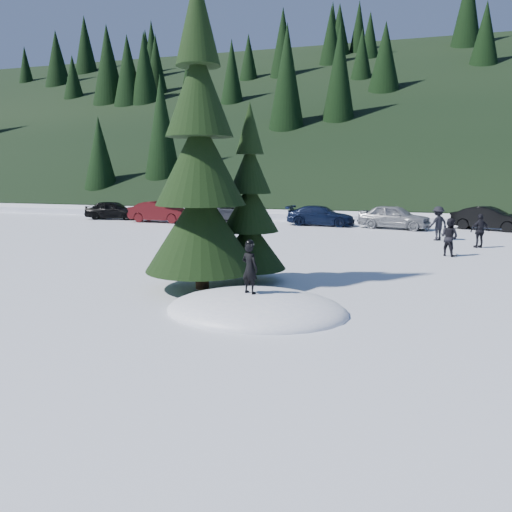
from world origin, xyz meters
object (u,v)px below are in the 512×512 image
(car_3, at_px, (321,216))
(child_skier, at_px, (250,268))
(spruce_short, at_px, (250,213))
(car_2, at_px, (230,211))
(car_5, at_px, (489,218))
(car_0, at_px, (113,210))
(car_4, at_px, (394,217))
(car_1, at_px, (160,212))
(spruce_tall, at_px, (200,172))
(adult_2, at_px, (438,223))
(adult_1, at_px, (480,231))
(adult_0, at_px, (449,237))

(car_3, bearing_deg, child_skier, -171.59)
(spruce_short, height_order, car_2, spruce_short)
(car_2, xyz_separation_m, car_5, (16.23, -0.95, 0.05))
(car_0, distance_m, car_4, 19.17)
(car_0, xyz_separation_m, car_2, (8.18, 1.75, -0.04))
(car_4, bearing_deg, child_skier, -172.57)
(child_skier, bearing_deg, car_3, -62.20)
(car_1, xyz_separation_m, car_2, (4.02, 2.57, -0.07))
(spruce_tall, xyz_separation_m, spruce_short, (1.00, 1.40, -1.22))
(spruce_short, distance_m, adult_2, 12.99)
(adult_2, bearing_deg, car_4, -102.25)
(child_skier, distance_m, car_0, 25.65)
(child_skier, relative_size, adult_2, 0.73)
(car_0, bearing_deg, spruce_tall, -148.85)
(car_0, bearing_deg, spruce_short, -144.60)
(adult_1, bearing_deg, child_skier, 37.56)
(adult_0, distance_m, car_1, 19.48)
(car_3, bearing_deg, car_5, -83.81)
(spruce_tall, relative_size, adult_2, 5.16)
(spruce_short, bearing_deg, car_4, 76.95)
(adult_1, height_order, adult_2, adult_2)
(spruce_short, relative_size, car_5, 1.32)
(adult_1, distance_m, car_2, 17.14)
(spruce_tall, bearing_deg, spruce_short, 54.46)
(car_5, bearing_deg, adult_0, -173.53)
(adult_1, xyz_separation_m, car_5, (1.36, 7.58, -0.08))
(car_1, xyz_separation_m, car_4, (15.01, 0.65, 0.02))
(spruce_tall, distance_m, adult_2, 14.84)
(child_skier, bearing_deg, adult_0, -94.02)
(adult_0, xyz_separation_m, car_2, (-13.43, 11.22, -0.14))
(car_1, bearing_deg, car_4, -86.39)
(car_0, distance_m, car_5, 24.43)
(car_3, distance_m, car_4, 4.47)
(spruce_short, xyz_separation_m, car_3, (-0.72, 16.55, -1.49))
(car_2, distance_m, car_5, 16.26)
(car_3, bearing_deg, adult_1, -127.11)
(adult_2, xyz_separation_m, car_3, (-6.66, 5.08, -0.22))
(car_2, bearing_deg, adult_1, -143.33)
(spruce_tall, bearing_deg, adult_0, 48.77)
(car_3, bearing_deg, spruce_short, -174.27)
(child_skier, xyz_separation_m, car_3, (-1.80, 19.91, -0.47))
(spruce_tall, relative_size, car_4, 2.07)
(car_0, distance_m, car_1, 4.24)
(adult_0, height_order, car_2, adult_0)
(car_1, distance_m, car_4, 15.03)
(adult_2, distance_m, car_0, 21.91)
(adult_1, relative_size, car_0, 0.39)
(child_skier, bearing_deg, car_2, -46.03)
(spruce_tall, bearing_deg, car_1, 121.44)
(car_2, relative_size, car_4, 1.07)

